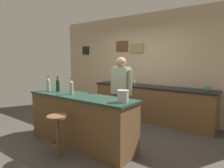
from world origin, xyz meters
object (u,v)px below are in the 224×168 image
object	(u,v)px
wine_bottle_b	(58,85)
ice_bucket	(123,96)
wine_bottle_a	(48,84)
wine_glass_b	(135,81)
coffee_mug	(208,89)
bartender	(121,90)
wine_glass_a	(124,79)
bar_stool	(57,129)
wine_bottle_c	(71,87)

from	to	relation	value
wine_bottle_b	ice_bucket	bearing A→B (deg)	-1.20
wine_bottle_a	wine_glass_b	distance (m)	2.23
wine_bottle_b	coffee_mug	bearing A→B (deg)	40.57
bartender	wine_glass_b	xyz separation A→B (m)	(-0.35, 1.16, 0.07)
wine_bottle_b	wine_glass_a	bearing A→B (deg)	83.35
bartender	wine_bottle_b	xyz separation A→B (m)	(-1.01, -0.82, 0.12)
ice_bucket	bartender	bearing A→B (deg)	126.41
bar_stool	ice_bucket	world-z (taller)	ice_bucket
wine_glass_a	wine_glass_b	bearing A→B (deg)	-16.59
wine_glass_b	bar_stool	bearing A→B (deg)	-87.91
bar_stool	wine_bottle_b	xyz separation A→B (m)	(-0.76, 0.61, 0.60)
bar_stool	wine_glass_b	distance (m)	2.64
wine_bottle_a	wine_bottle_b	xyz separation A→B (m)	(0.20, 0.08, 0.00)
bartender	wine_glass_a	bearing A→B (deg)	120.99
ice_bucket	wine_glass_a	world-z (taller)	ice_bucket
wine_bottle_b	ice_bucket	world-z (taller)	wine_bottle_b
wine_bottle_c	ice_bucket	distance (m)	1.15
wine_bottle_a	ice_bucket	distance (m)	1.84
coffee_mug	ice_bucket	bearing A→B (deg)	-110.18
ice_bucket	wine_glass_a	distance (m)	2.55
wine_bottle_c	ice_bucket	size ratio (longest dim) A/B	1.63
bar_stool	coffee_mug	world-z (taller)	coffee_mug
bar_stool	wine_bottle_c	bearing A→B (deg)	116.15
wine_bottle_c	wine_glass_b	distance (m)	2.04
wine_bottle_a	wine_bottle_c	world-z (taller)	same
wine_bottle_a	wine_bottle_b	distance (m)	0.22
wine_glass_b	wine_bottle_a	bearing A→B (deg)	-112.82
bartender	bar_stool	size ratio (longest dim) A/B	2.38
wine_bottle_b	wine_glass_b	world-z (taller)	wine_bottle_b
bartender	wine_bottle_a	size ratio (longest dim) A/B	5.29
wine_bottle_c	ice_bucket	bearing A→B (deg)	1.32
wine_bottle_a	wine_glass_a	size ratio (longest dim) A/B	1.97
wine_bottle_b	coffee_mug	xyz separation A→B (m)	(2.41, 2.07, -0.11)
wine_bottle_a	wine_bottle_b	size ratio (longest dim) A/B	1.00
bartender	wine_glass_b	world-z (taller)	bartender
wine_glass_a	ice_bucket	bearing A→B (deg)	-56.77
ice_bucket	wine_glass_b	bearing A→B (deg)	115.99
wine_bottle_b	coffee_mug	distance (m)	3.18
ice_bucket	coffee_mug	xyz separation A→B (m)	(0.77, 2.10, -0.07)
ice_bucket	wine_glass_b	size ratio (longest dim) A/B	1.21
wine_bottle_c	wine_glass_b	size ratio (longest dim) A/B	1.97
wine_bottle_a	wine_glass_b	size ratio (longest dim) A/B	1.97
bartender	bar_stool	world-z (taller)	bartender
wine_bottle_b	wine_glass_a	xyz separation A→B (m)	(0.24, 2.10, -0.05)
wine_bottle_c	wine_glass_a	bearing A→B (deg)	96.44
bartender	wine_bottle_a	bearing A→B (deg)	-143.56
bartender	coffee_mug	world-z (taller)	bartender
wine_bottle_a	wine_bottle_c	size ratio (longest dim) A/B	1.00
wine_glass_a	wine_glass_b	distance (m)	0.44
wine_glass_b	coffee_mug	world-z (taller)	wine_glass_b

